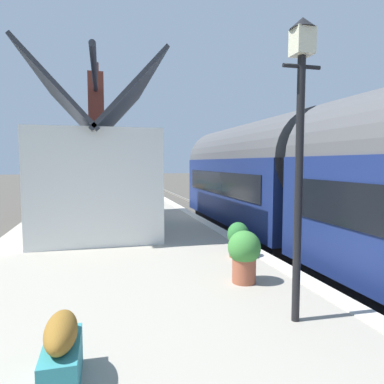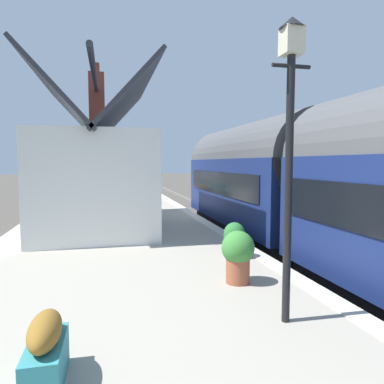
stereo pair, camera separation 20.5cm
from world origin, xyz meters
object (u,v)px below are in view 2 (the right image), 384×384
Objects in this scene: bench_near_building at (134,188)px; planter_edge_far at (103,189)px; planter_bench_left at (46,351)px; bench_by_lamp at (129,186)px; planter_edge_near at (234,239)px; bench_mid_platform at (135,192)px; planter_corner_building at (238,254)px; planter_bench_right at (145,190)px; lamp_post_platform at (290,114)px; planter_under_sign at (80,198)px; station_building at (97,176)px; planter_by_door at (118,189)px; train at (313,188)px.

bench_near_building reaches higher than planter_edge_far.
bench_near_building reaches higher than planter_bench_left.
planter_edge_near is at bearing -175.54° from bench_by_lamp.
bench_by_lamp is at bearing 0.97° from bench_mid_platform.
planter_corner_building is 1.18× the size of planter_bench_right.
lamp_post_platform is at bearing -177.15° from planter_corner_building.
planter_bench_left is 13.05m from planter_under_sign.
planter_edge_near is (-11.87, -1.21, -0.07)m from bench_mid_platform.
planter_bench_left is at bearing 171.30° from planter_bench_right.
bench_mid_platform and bench_near_building have the same top height.
station_building is at bearing 179.66° from planter_edge_far.
planter_by_door is at bearing 31.26° from planter_bench_right.
train is at bearing -165.50° from bench_by_lamp.
station_building is at bearing 169.01° from bench_near_building.
planter_under_sign reaches higher than planter_by_door.
bench_near_building is 1.00× the size of bench_by_lamp.
train is at bearing -49.69° from planter_bench_left.
bench_near_building is 2.37× the size of planter_by_door.
planter_under_sign is at bearing 151.66° from bench_near_building.
planter_corner_building reaches higher than planter_edge_far.
planter_edge_far is at bearing 21.83° from train.
bench_mid_platform reaches higher than planter_edge_near.
planter_under_sign reaches higher than planter_edge_far.
planter_corner_building reaches higher than planter_under_sign.
planter_bench_right is at bearing -18.70° from bench_mid_platform.
planter_bench_left is at bearing 139.21° from planter_edge_near.
planter_corner_building reaches higher than bench_mid_platform.
station_building reaches higher than planter_by_door.
planter_by_door is (11.62, -1.00, -1.30)m from station_building.
train is 4.32m from planter_corner_building.
planter_corner_building is (-6.30, -2.45, -1.12)m from station_building.
bench_near_building is at bearing 2.07° from lamp_post_platform.
bench_near_building is at bearing -154.91° from planter_by_door.
bench_by_lamp reaches higher than planter_under_sign.
train is 21.23× the size of planter_bench_left.
train is 10.40m from planter_under_sign.
planter_edge_near is 1.27× the size of planter_by_door.
bench_near_building and bench_by_lamp have the same top height.
bench_near_building is 18.31m from planter_bench_left.
planter_bench_left is (-15.59, 2.00, -0.16)m from bench_mid_platform.
planter_bench_left is at bearing 174.58° from bench_by_lamp.
lamp_post_platform is (-1.52, -0.08, 2.14)m from planter_corner_building.
train is 22.30× the size of planter_bench_right.
bench_near_building is at bearing -28.34° from planter_under_sign.
planter_edge_near is 1.01× the size of planter_bench_right.
bench_near_building is 1.67× the size of planter_under_sign.
planter_corner_building reaches higher than planter_by_door.
planter_bench_right is at bearing -0.04° from planter_corner_building.
lamp_post_platform is (-3.06, 0.43, 2.23)m from planter_edge_near.
bench_mid_platform reaches higher than planter_bench_left.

